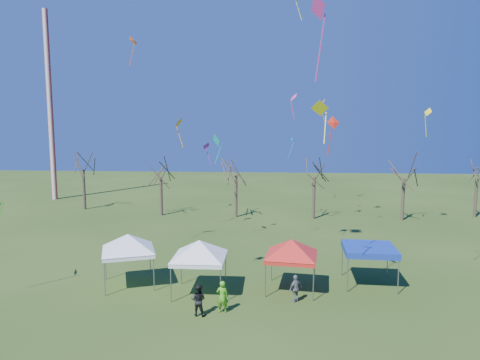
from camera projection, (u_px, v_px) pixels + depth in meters
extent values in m
plane|color=#294415|center=(243.00, 314.00, 22.73)|extent=(140.00, 140.00, 0.00)
cylinder|color=silver|center=(50.00, 106.00, 56.82)|extent=(0.70, 0.70, 25.00)
cylinder|color=#3D2D21|center=(84.00, 189.00, 51.03)|extent=(0.32, 0.32, 4.78)
cylinder|color=#3D2D21|center=(161.00, 196.00, 47.63)|extent=(0.32, 0.32, 4.28)
cylinder|color=#3D2D21|center=(236.00, 196.00, 46.73)|extent=(0.32, 0.32, 4.64)
cylinder|color=#3D2D21|center=(314.00, 198.00, 45.80)|extent=(0.32, 0.32, 4.49)
cylinder|color=#3D2D21|center=(403.00, 199.00, 45.08)|extent=(0.32, 0.32, 4.47)
cylinder|color=#3D2D21|center=(476.00, 198.00, 46.54)|extent=(0.32, 0.32, 4.23)
cylinder|color=gray|center=(105.00, 279.00, 25.00)|extent=(0.06, 0.06, 2.03)
cylinder|color=gray|center=(106.00, 264.00, 27.70)|extent=(0.06, 0.06, 2.03)
cylinder|color=gray|center=(154.00, 275.00, 25.78)|extent=(0.06, 0.06, 2.03)
cylinder|color=gray|center=(150.00, 261.00, 28.49)|extent=(0.06, 0.06, 2.03)
cube|color=white|center=(128.00, 252.00, 26.60)|extent=(3.91, 3.91, 0.24)
pyramid|color=white|center=(128.00, 234.00, 26.45)|extent=(4.03, 4.03, 1.01)
cylinder|color=gray|center=(171.00, 285.00, 24.11)|extent=(0.06, 0.06, 2.01)
cylinder|color=gray|center=(181.00, 269.00, 26.90)|extent=(0.06, 0.06, 2.01)
cylinder|color=gray|center=(221.00, 286.00, 23.92)|extent=(0.06, 0.06, 2.01)
cylinder|color=gray|center=(226.00, 270.00, 26.71)|extent=(0.06, 0.06, 2.01)
cube|color=white|center=(199.00, 259.00, 25.27)|extent=(3.04, 3.04, 0.24)
pyramid|color=white|center=(199.00, 240.00, 25.12)|extent=(4.27, 4.27, 1.01)
cylinder|color=gray|center=(265.00, 281.00, 24.83)|extent=(0.06, 0.06, 1.97)
cylinder|color=gray|center=(271.00, 266.00, 27.50)|extent=(0.06, 0.06, 1.97)
cylinder|color=gray|center=(313.00, 285.00, 24.28)|extent=(0.06, 0.06, 1.97)
cylinder|color=gray|center=(315.00, 269.00, 26.95)|extent=(0.06, 0.06, 1.97)
cube|color=red|center=(291.00, 257.00, 25.75)|extent=(3.31, 3.31, 0.24)
pyramid|color=red|center=(292.00, 239.00, 25.61)|extent=(4.14, 4.14, 0.98)
cylinder|color=gray|center=(348.00, 275.00, 25.57)|extent=(0.06, 0.06, 2.09)
cylinder|color=gray|center=(342.00, 260.00, 28.45)|extent=(0.06, 0.06, 2.09)
cylinder|color=gray|center=(398.00, 278.00, 25.22)|extent=(0.06, 0.06, 2.09)
cylinder|color=gray|center=(387.00, 262.00, 28.10)|extent=(0.06, 0.06, 2.09)
cube|color=navy|center=(369.00, 250.00, 26.69)|extent=(3.28, 3.28, 0.25)
cube|color=navy|center=(369.00, 247.00, 26.67)|extent=(3.28, 3.28, 0.13)
imported|color=black|center=(198.00, 300.00, 22.46)|extent=(0.90, 0.75, 1.67)
imported|color=#4CA91B|center=(222.00, 297.00, 22.84)|extent=(0.68, 0.49, 1.74)
imported|color=slate|center=(296.00, 289.00, 24.19)|extent=(0.95, 0.89, 1.58)
cone|color=yellow|center=(320.00, 108.00, 20.19)|extent=(0.95, 0.69, 0.76)
cube|color=yellow|center=(325.00, 128.00, 20.23)|extent=(0.18, 0.56, 1.50)
cube|color=orange|center=(315.00, 2.00, 32.09)|extent=(0.24, 0.06, 1.07)
cube|color=#FFF81A|center=(299.00, 10.00, 44.53)|extent=(0.71, 0.47, 2.23)
cone|color=#0CB7A0|center=(217.00, 140.00, 35.49)|extent=(1.00, 1.22, 1.12)
cube|color=#0CB7A0|center=(218.00, 154.00, 35.34)|extent=(0.61, 0.40, 1.72)
cone|color=orange|center=(178.00, 122.00, 24.56)|extent=(0.60, 0.84, 0.67)
cube|color=orange|center=(180.00, 136.00, 24.85)|extent=(0.42, 0.08, 1.24)
cone|color=#DA308B|center=(319.00, 7.00, 19.94)|extent=(1.02, 1.35, 1.19)
cube|color=#DA308B|center=(320.00, 48.00, 19.97)|extent=(0.45, 0.25, 3.15)
cone|color=purple|center=(206.00, 146.00, 39.90)|extent=(0.98, 1.07, 0.72)
cube|color=purple|center=(208.00, 156.00, 40.28)|extent=(0.57, 0.38, 1.62)
cone|color=orange|center=(323.00, 102.00, 40.95)|extent=(0.48, 0.85, 0.77)
cube|color=orange|center=(322.00, 113.00, 41.35)|extent=(0.60, 0.06, 1.66)
cone|color=#EB3484|center=(294.00, 97.00, 31.71)|extent=(0.80, 0.93, 0.65)
cube|color=#EB3484|center=(292.00, 110.00, 31.98)|extent=(0.34, 0.17, 1.48)
cone|color=#1583E7|center=(293.00, 140.00, 44.36)|extent=(0.65, 0.73, 0.61)
cube|color=#1583E7|center=(291.00, 150.00, 44.23)|extent=(0.62, 0.45, 1.84)
cone|color=red|center=(334.00, 123.00, 27.29)|extent=(0.94, 0.61, 0.86)
cube|color=red|center=(330.00, 142.00, 27.38)|extent=(0.22, 0.51, 2.07)
cone|color=yellow|center=(428.00, 112.00, 39.87)|extent=(0.83, 0.99, 0.82)
cube|color=yellow|center=(426.00, 126.00, 40.19)|extent=(0.36, 0.22, 2.14)
cone|color=#DB560B|center=(133.00, 41.00, 40.42)|extent=(1.04, 1.33, 1.01)
cube|color=#DB560B|center=(132.00, 55.00, 40.31)|extent=(0.62, 0.20, 2.08)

